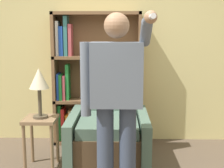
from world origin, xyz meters
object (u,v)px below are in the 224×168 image
bookcase (89,80)px  person_standing (116,96)px  armchair (109,133)px  side_table (41,129)px  table_lamp (39,82)px

bookcase → person_standing: 1.53m
armchair → side_table: bearing=-171.8°
person_standing → side_table: (-0.83, 0.64, -0.51)m
person_standing → bookcase: bearing=104.4°
armchair → table_lamp: armchair is taller
bookcase → person_standing: size_ratio=1.06×
armchair → side_table: size_ratio=2.08×
table_lamp → bookcase: bearing=61.6°
bookcase → side_table: size_ratio=3.05×
side_table → table_lamp: 0.53m
person_standing → side_table: 1.17m
armchair → side_table: 0.75m
armchair → table_lamp: 0.97m
side_table → bookcase: bearing=61.6°
bookcase → armchair: 0.93m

